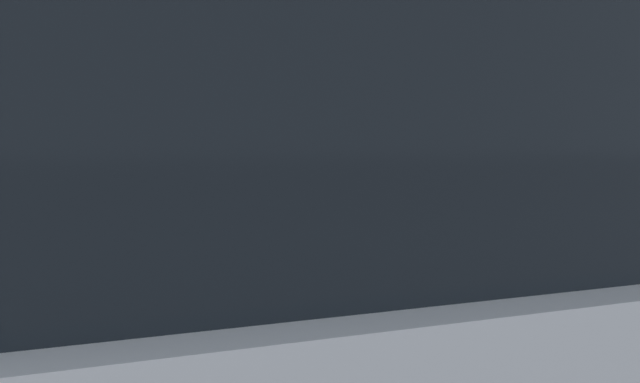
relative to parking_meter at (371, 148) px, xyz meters
name	(u,v)px	position (x,y,z in m)	size (l,w,h in m)	color
sidewalk_curb	(270,364)	(0.04, 1.16, -1.22)	(36.00, 3.05, 0.15)	gray
parking_meter	(371,148)	(0.00, 0.00, 0.00)	(0.18, 0.20, 1.56)	slate
pedestrian_at_meter	(254,177)	(-0.58, -0.04, -0.12)	(0.66, 0.43, 1.79)	brown
parked_hatchback_white	(467,327)	(-0.89, -1.89, -0.38)	(4.05, 1.87, 1.81)	white
background_railing	(188,199)	(0.04, 2.51, -0.36)	(24.06, 0.06, 1.12)	#2D7A38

